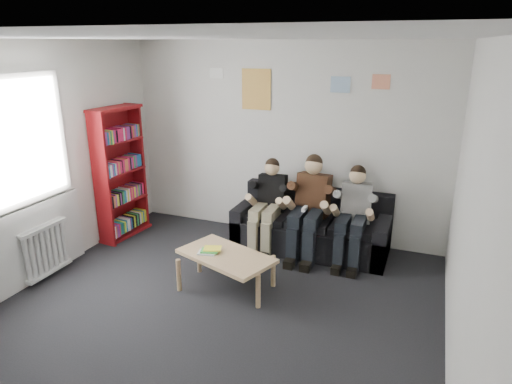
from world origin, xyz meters
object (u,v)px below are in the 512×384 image
bookshelf (120,173)px  person_right (353,216)px  coffee_table (226,258)px  person_left (268,205)px  person_middle (309,208)px  sofa (312,229)px

bookshelf → person_right: bearing=12.0°
bookshelf → person_right: bookshelf is taller
coffee_table → person_right: bearing=45.5°
person_left → coffee_table: bearing=-98.2°
coffee_table → person_middle: size_ratio=0.81×
person_left → person_right: (1.13, -0.00, 0.01)m
person_left → person_middle: bearing=-6.3°
person_middle → coffee_table: bearing=-111.2°
person_middle → person_right: 0.56m
sofa → person_middle: bearing=-90.0°
coffee_table → person_middle: bearing=62.8°
coffee_table → person_right: 1.70m
sofa → person_middle: 0.41m
person_right → coffee_table: bearing=-142.2°
coffee_table → person_left: (0.05, 1.20, 0.23)m
bookshelf → person_middle: bookshelf is taller
sofa → person_left: person_left is taller
person_left → person_middle: 0.56m
bookshelf → person_left: bearing=15.3°
bookshelf → coffee_table: bearing=-17.1°
sofa → bookshelf: 2.76m
person_left → person_middle: (0.56, -0.01, 0.04)m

